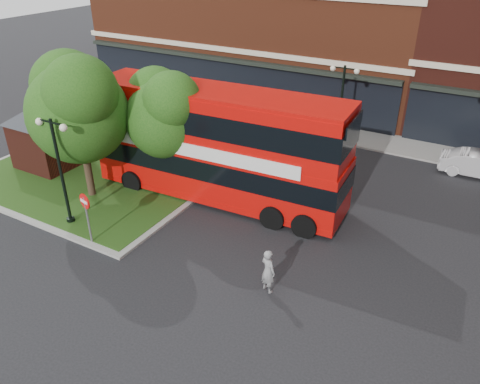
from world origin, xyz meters
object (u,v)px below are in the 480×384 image
Objects in this scene: woman at (268,271)px; car_white at (479,165)px; car_silver at (292,117)px; bus at (218,138)px.

woman reaches higher than car_white.
woman is at bearing 154.50° from car_white.
car_silver reaches higher than car_white.
car_white is at bearing -100.14° from car_silver.
car_white is at bearing -89.07° from woman.
car_white is (11.63, -1.50, -0.12)m from car_silver.
bus is at bearing 125.63° from car_white.
woman is 0.38× the size of car_silver.
bus reaches higher than woman.
woman is at bearing -46.90° from bus.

